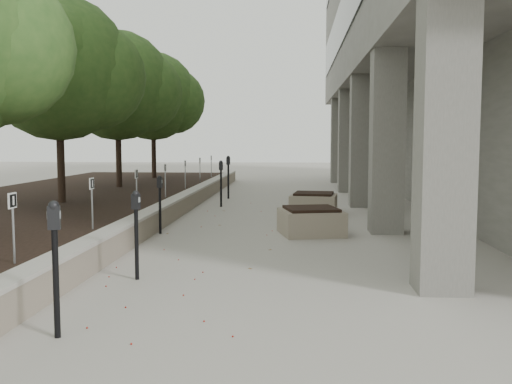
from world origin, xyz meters
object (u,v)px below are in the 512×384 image
(planter_back, at_px, (314,203))
(parking_meter_4, at_px, (221,184))
(crabapple_tree_3, at_px, (59,99))
(crabapple_tree_4, at_px, (118,109))
(planter_front, at_px, (311,221))
(parking_meter_1, at_px, (56,270))
(parking_meter_2, at_px, (136,235))
(parking_meter_5, at_px, (228,177))
(parking_meter_3, at_px, (160,205))
(crabapple_tree_5, at_px, (153,115))

(planter_back, bearing_deg, parking_meter_4, 154.50)
(crabapple_tree_3, distance_m, planter_back, 7.40)
(crabapple_tree_4, height_order, planter_back, crabapple_tree_4)
(crabapple_tree_4, bearing_deg, planter_front, -48.42)
(parking_meter_1, distance_m, planter_back, 10.91)
(parking_meter_1, distance_m, parking_meter_2, 2.54)
(parking_meter_1, relative_size, parking_meter_5, 0.96)
(parking_meter_1, xyz_separation_m, parking_meter_5, (0.10, 14.27, 0.03))
(parking_meter_5, xyz_separation_m, planter_front, (2.69, -7.45, -0.45))
(parking_meter_3, relative_size, parking_meter_5, 0.85)
(planter_front, bearing_deg, planter_back, 87.46)
(crabapple_tree_5, bearing_deg, parking_meter_3, -75.45)
(crabapple_tree_4, xyz_separation_m, parking_meter_2, (3.89, -11.67, -2.46))
(crabapple_tree_5, bearing_deg, planter_back, -52.37)
(crabapple_tree_5, xyz_separation_m, parking_meter_4, (3.92, -7.37, -2.41))
(parking_meter_3, bearing_deg, crabapple_tree_4, 119.39)
(planter_back, bearing_deg, planter_front, -92.54)
(parking_meter_3, bearing_deg, parking_meter_4, 88.65)
(crabapple_tree_5, distance_m, parking_meter_2, 17.29)
(parking_meter_2, xyz_separation_m, parking_meter_4, (0.03, 9.30, 0.05))
(crabapple_tree_4, distance_m, parking_meter_5, 4.52)
(parking_meter_4, bearing_deg, planter_back, -35.87)
(crabapple_tree_4, distance_m, parking_meter_4, 5.17)
(parking_meter_3, distance_m, parking_meter_5, 7.62)
(parking_meter_2, bearing_deg, crabapple_tree_5, 116.13)
(crabapple_tree_4, height_order, parking_meter_4, crabapple_tree_4)
(parking_meter_3, bearing_deg, planter_back, 53.87)
(parking_meter_3, relative_size, planter_front, 1.01)
(planter_back, bearing_deg, parking_meter_1, -105.75)
(crabapple_tree_3, distance_m, planter_front, 7.51)
(crabapple_tree_4, relative_size, parking_meter_2, 4.11)
(crabapple_tree_3, bearing_deg, parking_meter_4, 33.89)
(crabapple_tree_4, xyz_separation_m, parking_meter_5, (3.85, 0.07, -2.37))
(crabapple_tree_5, bearing_deg, parking_meter_4, -62.01)
(crabapple_tree_5, bearing_deg, parking_meter_5, -51.96)
(parking_meter_1, bearing_deg, crabapple_tree_4, 90.22)
(planter_front, bearing_deg, crabapple_tree_4, 131.58)
(crabapple_tree_3, relative_size, parking_meter_5, 3.62)
(crabapple_tree_3, distance_m, parking_meter_4, 5.30)
(parking_meter_2, xyz_separation_m, parking_meter_5, (-0.03, 11.74, 0.09))
(parking_meter_1, bearing_deg, planter_front, 53.13)
(planter_back, bearing_deg, crabapple_tree_4, 151.12)
(crabapple_tree_3, relative_size, parking_meter_4, 3.81)
(crabapple_tree_5, xyz_separation_m, planter_back, (6.71, -8.70, -2.83))
(crabapple_tree_3, bearing_deg, planter_back, 10.96)
(crabapple_tree_3, xyz_separation_m, parking_meter_3, (3.25, -2.52, -2.48))
(crabapple_tree_4, height_order, planter_front, crabapple_tree_4)
(crabapple_tree_3, height_order, crabapple_tree_4, same)
(parking_meter_2, distance_m, parking_meter_5, 11.74)
(crabapple_tree_5, height_order, parking_meter_4, crabapple_tree_5)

